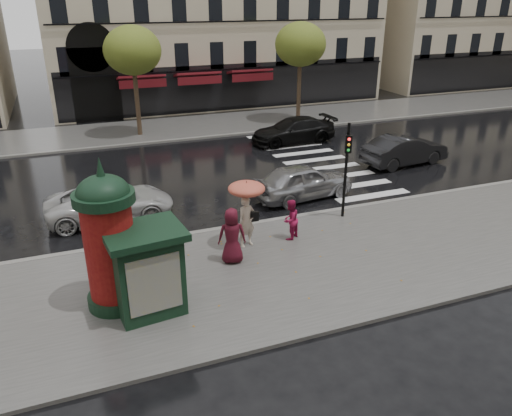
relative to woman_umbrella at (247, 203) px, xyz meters
name	(u,v)px	position (x,y,z in m)	size (l,w,h in m)	color
ground	(287,261)	(0.94, -1.34, -1.72)	(160.00, 160.00, 0.00)	black
near_sidewalk	(293,266)	(0.94, -1.84, -1.66)	(90.00, 7.00, 0.12)	#474744
far_sidewalk	(168,129)	(0.94, 17.66, -1.66)	(90.00, 6.00, 0.12)	#474744
near_kerb	(255,224)	(0.94, 1.66, -1.65)	(90.00, 0.25, 0.14)	slate
far_kerb	(179,140)	(0.94, 14.66, -1.65)	(90.00, 0.25, 0.14)	slate
zebra_crossing	(315,160)	(6.94, 8.26, -1.71)	(3.60, 11.75, 0.01)	silver
tree_far_left	(132,51)	(-1.06, 16.66, 3.45)	(3.40, 3.40, 6.64)	#38281C
tree_far_right	(300,45)	(9.94, 16.66, 3.45)	(3.40, 3.40, 6.64)	#38281C
woman_umbrella	(247,203)	(0.00, 0.00, 0.00)	(1.26, 1.26, 2.42)	beige
woman_red	(290,220)	(1.62, -0.06, -0.86)	(0.72, 0.56, 1.48)	#A21442
man_burgundy	(232,236)	(-0.85, -0.92, -0.66)	(0.91, 0.60, 1.87)	#4B0F1C
morris_column	(109,238)	(-4.69, -2.04, 0.48)	(1.62, 1.62, 4.35)	black
traffic_light	(347,162)	(4.37, 0.92, 0.68)	(0.28, 0.37, 3.76)	black
newsstand	(147,270)	(-3.85, -2.68, -0.33)	(2.22, 1.94, 2.47)	black
car_silver	(303,181)	(3.92, 3.61, -0.95)	(1.81, 4.50, 1.53)	#9B9CA0
car_darkgrey	(405,150)	(10.94, 5.92, -0.94)	(1.64, 4.69, 1.55)	black
car_white	(110,203)	(-4.15, 4.30, -1.04)	(2.26, 4.90, 1.36)	#BBBBBB
car_black	(293,131)	(7.28, 11.82, -0.97)	(2.08, 5.12, 1.49)	black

